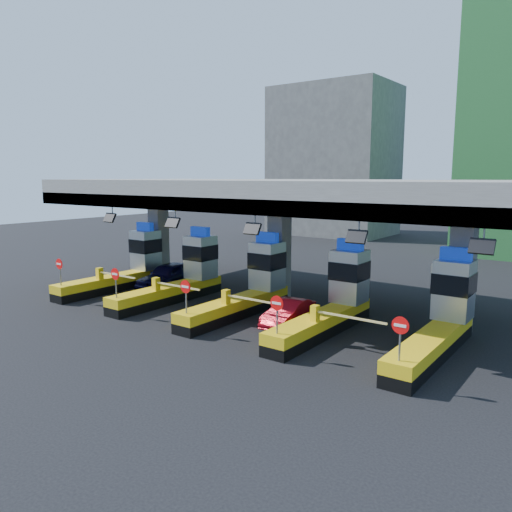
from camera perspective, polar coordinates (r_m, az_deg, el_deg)
The scene contains 10 objects.
ground at distance 26.77m, azimuth -0.97°, elevation -6.48°, with size 120.00×120.00×0.00m, color black.
toll_canopy at distance 28.14m, azimuth 2.58°, elevation 6.93°, with size 28.00×12.09×7.00m.
toll_lane_far_left at distance 33.52m, azimuth -14.38°, elevation -1.15°, with size 4.43×8.00×4.16m.
toll_lane_left at distance 29.87m, azimuth -8.29°, elevation -2.19°, with size 4.43×8.00×4.16m.
toll_lane_center at distance 26.65m, azimuth -0.61°, elevation -3.46°, with size 4.43×8.00×4.16m.
toll_lane_right at distance 24.05m, azimuth 8.98°, elevation -4.96°, with size 4.43×8.00×4.16m.
toll_lane_far_right at distance 22.28m, azimuth 20.52°, elevation -6.57°, with size 4.43×8.00×4.16m.
bg_building_concrete at distance 63.83m, azimuth 8.88°, elevation 10.61°, with size 14.00×10.00×18.00m, color #4C4C49.
van at distance 32.72m, azimuth -9.96°, elevation -2.23°, with size 1.99×4.94×1.68m, color black.
red_car at distance 24.49m, azimuth 3.74°, elevation -6.49°, with size 1.31×3.75×1.24m, color #AB0D1A.
Camera 1 is at (15.68, -20.47, 7.19)m, focal length 35.00 mm.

